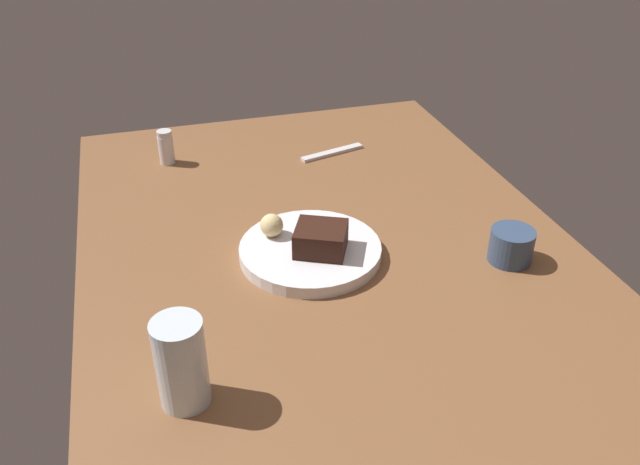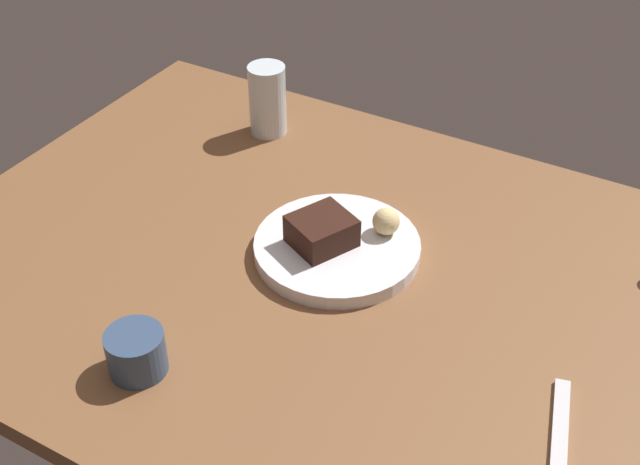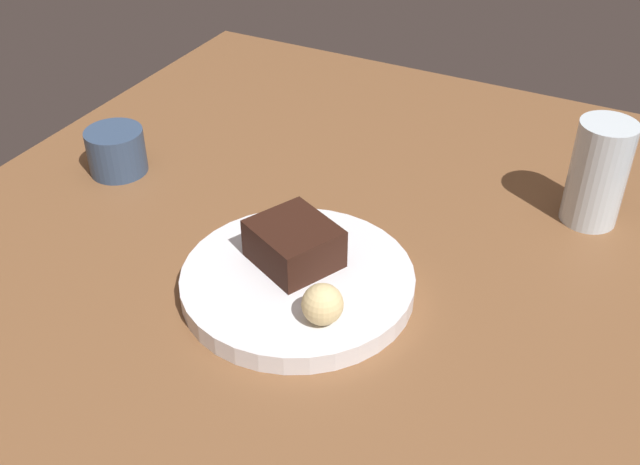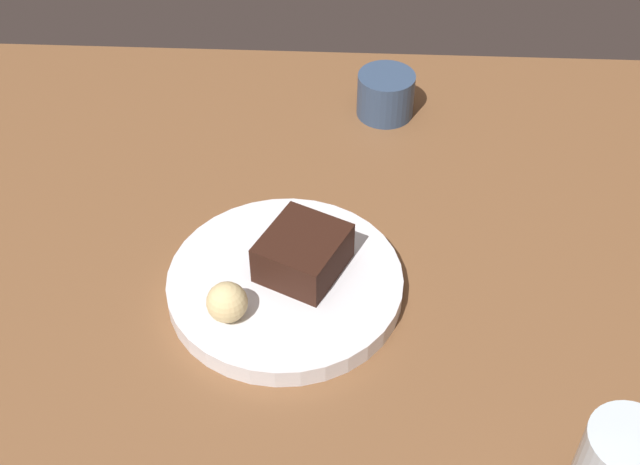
{
  "view_description": "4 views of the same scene",
  "coord_description": "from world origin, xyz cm",
  "px_view_note": "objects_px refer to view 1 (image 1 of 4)",
  "views": [
    {
      "loc": [
        -91.36,
        28.33,
        65.3
      ],
      "look_at": [
        -5.08,
        3.03,
        9.0
      ],
      "focal_mm": 36.94,
      "sensor_mm": 36.0,
      "label": 1
    },
    {
      "loc": [
        41.71,
        -78.76,
        79.9
      ],
      "look_at": [
        -5.46,
        3.97,
        5.81
      ],
      "focal_mm": 47.43,
      "sensor_mm": 36.0,
      "label": 2
    },
    {
      "loc": [
        49.61,
        33.49,
        53.68
      ],
      "look_at": [
        -5.42,
        5.19,
        8.94
      ],
      "focal_mm": 42.77,
      "sensor_mm": 36.0,
      "label": 3
    },
    {
      "loc": [
        -8.97,
        60.6,
        65.82
      ],
      "look_at": [
        -5.94,
        -1.73,
        5.97
      ],
      "focal_mm": 46.36,
      "sensor_mm": 36.0,
      "label": 4
    }
  ],
  "objects_px": {
    "salt_shaker": "(166,147)",
    "dessert_spoon": "(332,152)",
    "dessert_plate": "(310,251)",
    "bread_roll": "(272,225)",
    "water_glass": "(181,363)",
    "coffee_cup": "(511,246)",
    "chocolate_cake_slice": "(321,239)"
  },
  "relations": [
    {
      "from": "dessert_plate",
      "to": "dessert_spoon",
      "type": "relative_size",
      "value": 1.59
    },
    {
      "from": "coffee_cup",
      "to": "dessert_plate",
      "type": "bearing_deg",
      "value": 71.86
    },
    {
      "from": "dessert_plate",
      "to": "salt_shaker",
      "type": "distance_m",
      "value": 0.48
    },
    {
      "from": "coffee_cup",
      "to": "bread_roll",
      "type": "bearing_deg",
      "value": 67.45
    },
    {
      "from": "chocolate_cake_slice",
      "to": "bread_roll",
      "type": "distance_m",
      "value": 0.1
    },
    {
      "from": "dessert_plate",
      "to": "dessert_spoon",
      "type": "xyz_separation_m",
      "value": [
        0.37,
        -0.16,
        -0.01
      ]
    },
    {
      "from": "bread_roll",
      "to": "salt_shaker",
      "type": "distance_m",
      "value": 0.41
    },
    {
      "from": "chocolate_cake_slice",
      "to": "water_glass",
      "type": "bearing_deg",
      "value": 134.79
    },
    {
      "from": "dessert_plate",
      "to": "bread_roll",
      "type": "xyz_separation_m",
      "value": [
        0.05,
        0.05,
        0.03
      ]
    },
    {
      "from": "water_glass",
      "to": "dessert_spoon",
      "type": "height_order",
      "value": "water_glass"
    },
    {
      "from": "bread_roll",
      "to": "coffee_cup",
      "type": "relative_size",
      "value": 0.55
    },
    {
      "from": "water_glass",
      "to": "dessert_spoon",
      "type": "distance_m",
      "value": 0.75
    },
    {
      "from": "chocolate_cake_slice",
      "to": "salt_shaker",
      "type": "bearing_deg",
      "value": 25.09
    },
    {
      "from": "coffee_cup",
      "to": "dessert_spoon",
      "type": "xyz_separation_m",
      "value": [
        0.48,
        0.16,
        -0.03
      ]
    },
    {
      "from": "coffee_cup",
      "to": "salt_shaker",
      "type": "bearing_deg",
      "value": 43.79
    },
    {
      "from": "dessert_plate",
      "to": "salt_shaker",
      "type": "relative_size",
      "value": 3.24
    },
    {
      "from": "dessert_plate",
      "to": "coffee_cup",
      "type": "bearing_deg",
      "value": -108.14
    },
    {
      "from": "dessert_plate",
      "to": "coffee_cup",
      "type": "relative_size",
      "value": 3.28
    },
    {
      "from": "salt_shaker",
      "to": "coffee_cup",
      "type": "xyz_separation_m",
      "value": [
        -0.54,
        -0.51,
        -0.01
      ]
    },
    {
      "from": "dessert_plate",
      "to": "water_glass",
      "type": "distance_m",
      "value": 0.36
    },
    {
      "from": "water_glass",
      "to": "bread_roll",
      "type": "bearing_deg",
      "value": -30.14
    },
    {
      "from": "dessert_plate",
      "to": "salt_shaker",
      "type": "height_order",
      "value": "salt_shaker"
    },
    {
      "from": "salt_shaker",
      "to": "water_glass",
      "type": "distance_m",
      "value": 0.7
    },
    {
      "from": "water_glass",
      "to": "dessert_spoon",
      "type": "bearing_deg",
      "value": -31.49
    },
    {
      "from": "salt_shaker",
      "to": "dessert_spoon",
      "type": "distance_m",
      "value": 0.36
    },
    {
      "from": "bread_roll",
      "to": "water_glass",
      "type": "relative_size",
      "value": 0.32
    },
    {
      "from": "chocolate_cake_slice",
      "to": "dessert_spoon",
      "type": "bearing_deg",
      "value": -19.87
    },
    {
      "from": "coffee_cup",
      "to": "dessert_spoon",
      "type": "distance_m",
      "value": 0.51
    },
    {
      "from": "dessert_plate",
      "to": "bread_roll",
      "type": "height_order",
      "value": "bread_roll"
    },
    {
      "from": "water_glass",
      "to": "coffee_cup",
      "type": "height_order",
      "value": "water_glass"
    },
    {
      "from": "salt_shaker",
      "to": "dessert_spoon",
      "type": "bearing_deg",
      "value": -99.27
    },
    {
      "from": "water_glass",
      "to": "dessert_spoon",
      "type": "relative_size",
      "value": 0.83
    }
  ]
}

